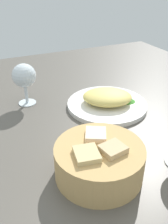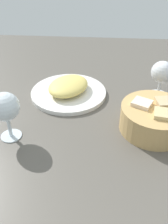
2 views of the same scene
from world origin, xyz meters
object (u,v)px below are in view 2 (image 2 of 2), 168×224
wine_glass_near (5,108)px  wine_glass_far (162,74)px  plate (69,93)px  bread_basket (154,118)px

wine_glass_near → wine_glass_far: 50.53cm
wine_glass_near → plate: bearing=150.7°
bread_basket → wine_glass_near: bearing=-80.8°
bread_basket → wine_glass_far: bearing=166.4°
plate → wine_glass_near: size_ratio=1.89×
wine_glass_near → bread_basket: bearing=99.2°
plate → bread_basket: (16.77, 26.33, 3.19)cm
plate → wine_glass_near: (23.13, -12.97, 8.67)cm
wine_glass_far → bread_basket: bearing=-13.6°
bread_basket → wine_glass_far: (-18.78, 4.53, 4.28)cm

